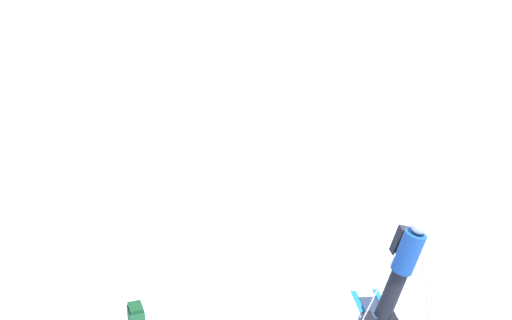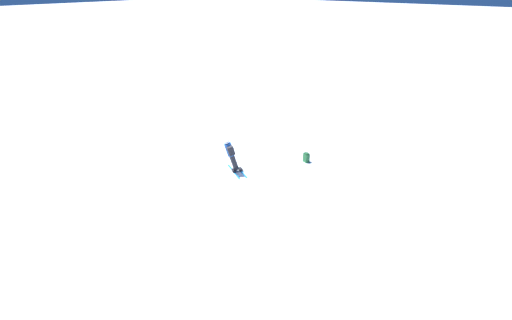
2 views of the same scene
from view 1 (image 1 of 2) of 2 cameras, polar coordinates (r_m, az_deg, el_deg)
name	(u,v)px [view 1 (image 1 of 2)]	position (r m, az deg, el deg)	size (l,w,h in m)	color
ground_plane	(406,309)	(13.81, 9.94, -9.77)	(300.00, 300.00, 0.00)	white
skier	(403,263)	(13.00, 9.77, -6.81)	(1.50, 1.76, 1.85)	#1E7AC6
spare_backpack	(136,320)	(13.09, -7.97, -10.52)	(0.31, 0.36, 0.50)	#236633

